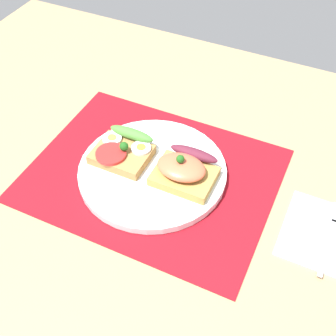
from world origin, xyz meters
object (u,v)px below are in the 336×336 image
Objects in this scene: plate at (152,171)px; fork at (330,235)px; napkin at (329,238)px; sandwich_salmon at (184,169)px; sandwich_egg_tomato at (122,151)px.

plate reaches higher than fork.
napkin is at bearing -0.61° from plate.
napkin is (25.09, -0.85, -3.26)cm from sandwich_salmon.
sandwich_salmon is at bearing 178.06° from napkin.
sandwich_salmon is (5.76, 0.52, 2.58)cm from plate.
fork is at bearing 97.17° from napkin.
sandwich_egg_tomato is 37.01cm from fork.
sandwich_salmon is 0.71× the size of napkin.
fork is (-0.02, 0.12, 0.46)cm from napkin.
sandwich_salmon is 25.31cm from napkin.
plate is 6.45cm from sandwich_egg_tomato.
sandwich_egg_tomato is 0.68× the size of napkin.
plate is at bearing -174.85° from sandwich_salmon.
plate is 30.86cm from napkin.
sandwich_egg_tomato is at bearing 179.15° from fork.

